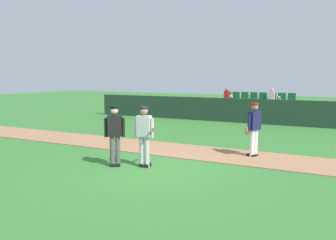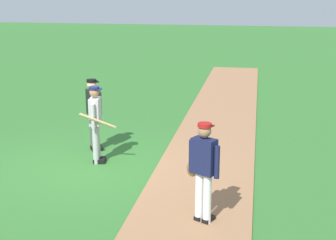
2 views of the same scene
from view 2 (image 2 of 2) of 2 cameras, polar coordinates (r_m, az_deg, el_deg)
The scene contains 5 objects.
ground_plane at distance 11.05m, azimuth -9.15°, elevation -5.38°, with size 80.00×80.00×0.00m, color #33702D.
infield_dirt_path at distance 10.50m, azimuth 4.17°, elevation -6.25°, with size 28.00×2.13×0.03m, color #9E704C.
batter_grey_jersey at distance 10.97m, azimuth -8.45°, elevation -0.17°, with size 0.72×0.75×1.76m.
umpire_home_plate at distance 11.80m, azimuth -8.70°, elevation 1.10°, with size 0.53×0.46×1.76m.
runner_navy_jersey at distance 8.11m, azimuth 4.14°, elevation -5.78°, with size 0.45×0.60×1.76m.
Camera 2 is at (9.70, 3.57, 3.90)m, focal length 52.11 mm.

